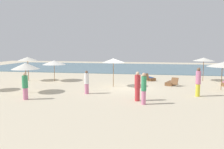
{
  "coord_description": "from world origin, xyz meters",
  "views": [
    {
      "loc": [
        1.91,
        -17.62,
        3.32
      ],
      "look_at": [
        -1.07,
        -0.21,
        1.1
      ],
      "focal_mm": 35.85,
      "sensor_mm": 36.0,
      "label": 1
    }
  ],
  "objects_px": {
    "umbrella_1": "(28,59)",
    "person_4": "(198,82)",
    "lounger_1": "(171,83)",
    "umbrella_0": "(54,63)",
    "person_5": "(137,86)",
    "person_0": "(87,82)",
    "umbrella_3": "(113,61)",
    "umbrella_5": "(26,66)",
    "umbrella_6": "(204,59)",
    "lounger_0": "(149,78)",
    "umbrella_2": "(222,65)",
    "person_1": "(144,88)",
    "person_3": "(25,86)"
  },
  "relations": [
    {
      "from": "umbrella_2",
      "to": "umbrella_3",
      "type": "relative_size",
      "value": 0.98
    },
    {
      "from": "person_0",
      "to": "person_1",
      "type": "height_order",
      "value": "person_1"
    },
    {
      "from": "umbrella_2",
      "to": "person_0",
      "type": "height_order",
      "value": "umbrella_2"
    },
    {
      "from": "umbrella_0",
      "to": "umbrella_3",
      "type": "xyz_separation_m",
      "value": [
        6.15,
        -2.13,
        0.39
      ]
    },
    {
      "from": "person_0",
      "to": "umbrella_3",
      "type": "bearing_deg",
      "value": 66.22
    },
    {
      "from": "person_1",
      "to": "umbrella_0",
      "type": "bearing_deg",
      "value": 139.39
    },
    {
      "from": "person_5",
      "to": "umbrella_1",
      "type": "bearing_deg",
      "value": 149.76
    },
    {
      "from": "umbrella_6",
      "to": "person_4",
      "type": "xyz_separation_m",
      "value": [
        -1.88,
        -7.11,
        -1.1
      ]
    },
    {
      "from": "umbrella_1",
      "to": "person_3",
      "type": "height_order",
      "value": "umbrella_1"
    },
    {
      "from": "umbrella_3",
      "to": "person_1",
      "type": "bearing_deg",
      "value": -63.87
    },
    {
      "from": "lounger_1",
      "to": "person_5",
      "type": "distance_m",
      "value": 6.76
    },
    {
      "from": "umbrella_1",
      "to": "person_0",
      "type": "height_order",
      "value": "umbrella_1"
    },
    {
      "from": "umbrella_0",
      "to": "person_1",
      "type": "distance_m",
      "value": 11.63
    },
    {
      "from": "umbrella_0",
      "to": "umbrella_1",
      "type": "distance_m",
      "value": 2.57
    },
    {
      "from": "person_3",
      "to": "person_5",
      "type": "xyz_separation_m",
      "value": [
        6.96,
        0.83,
        0.05
      ]
    },
    {
      "from": "umbrella_2",
      "to": "lounger_0",
      "type": "bearing_deg",
      "value": 142.75
    },
    {
      "from": "umbrella_1",
      "to": "person_1",
      "type": "height_order",
      "value": "umbrella_1"
    },
    {
      "from": "umbrella_6",
      "to": "umbrella_0",
      "type": "bearing_deg",
      "value": -170.89
    },
    {
      "from": "umbrella_1",
      "to": "lounger_0",
      "type": "height_order",
      "value": "umbrella_1"
    },
    {
      "from": "umbrella_0",
      "to": "umbrella_5",
      "type": "xyz_separation_m",
      "value": [
        0.35,
        -5.6,
        0.15
      ]
    },
    {
      "from": "lounger_1",
      "to": "person_1",
      "type": "height_order",
      "value": "person_1"
    },
    {
      "from": "umbrella_2",
      "to": "umbrella_5",
      "type": "relative_size",
      "value": 1.06
    },
    {
      "from": "person_1",
      "to": "person_5",
      "type": "height_order",
      "value": "person_1"
    },
    {
      "from": "umbrella_1",
      "to": "umbrella_3",
      "type": "xyz_separation_m",
      "value": [
        8.66,
        -1.74,
        0.03
      ]
    },
    {
      "from": "umbrella_1",
      "to": "umbrella_6",
      "type": "height_order",
      "value": "umbrella_1"
    },
    {
      "from": "umbrella_3",
      "to": "umbrella_5",
      "type": "bearing_deg",
      "value": -149.03
    },
    {
      "from": "person_1",
      "to": "lounger_0",
      "type": "bearing_deg",
      "value": 88.4
    },
    {
      "from": "lounger_1",
      "to": "person_4",
      "type": "height_order",
      "value": "person_4"
    },
    {
      "from": "umbrella_1",
      "to": "umbrella_6",
      "type": "distance_m",
      "value": 16.91
    },
    {
      "from": "umbrella_5",
      "to": "person_3",
      "type": "height_order",
      "value": "umbrella_5"
    },
    {
      "from": "person_4",
      "to": "umbrella_2",
      "type": "bearing_deg",
      "value": 49.23
    },
    {
      "from": "person_1",
      "to": "umbrella_5",
      "type": "bearing_deg",
      "value": 167.03
    },
    {
      "from": "umbrella_2",
      "to": "umbrella_6",
      "type": "height_order",
      "value": "umbrella_6"
    },
    {
      "from": "lounger_0",
      "to": "person_5",
      "type": "xyz_separation_m",
      "value": [
        -0.67,
        -8.64,
        0.73
      ]
    },
    {
      "from": "umbrella_1",
      "to": "lounger_0",
      "type": "relative_size",
      "value": 1.34
    },
    {
      "from": "umbrella_2",
      "to": "lounger_1",
      "type": "distance_m",
      "value": 4.35
    },
    {
      "from": "lounger_0",
      "to": "lounger_1",
      "type": "height_order",
      "value": "lounger_0"
    },
    {
      "from": "umbrella_5",
      "to": "lounger_0",
      "type": "height_order",
      "value": "umbrella_5"
    },
    {
      "from": "lounger_0",
      "to": "person_1",
      "type": "xyz_separation_m",
      "value": [
        -0.26,
        -9.43,
        0.77
      ]
    },
    {
      "from": "umbrella_0",
      "to": "person_4",
      "type": "height_order",
      "value": "umbrella_0"
    },
    {
      "from": "person_1",
      "to": "person_3",
      "type": "distance_m",
      "value": 7.36
    },
    {
      "from": "umbrella_1",
      "to": "umbrella_3",
      "type": "distance_m",
      "value": 8.83
    },
    {
      "from": "umbrella_6",
      "to": "person_3",
      "type": "bearing_deg",
      "value": -142.26
    },
    {
      "from": "umbrella_6",
      "to": "person_4",
      "type": "relative_size",
      "value": 1.16
    },
    {
      "from": "umbrella_2",
      "to": "person_3",
      "type": "xyz_separation_m",
      "value": [
        -13.08,
        -5.32,
        -1.11
      ]
    },
    {
      "from": "umbrella_1",
      "to": "person_3",
      "type": "xyz_separation_m",
      "value": [
        3.96,
        -7.2,
        -1.27
      ]
    },
    {
      "from": "umbrella_1",
      "to": "person_4",
      "type": "bearing_deg",
      "value": -16.7
    },
    {
      "from": "umbrella_6",
      "to": "lounger_0",
      "type": "distance_m",
      "value": 5.48
    },
    {
      "from": "person_3",
      "to": "umbrella_6",
      "type": "bearing_deg",
      "value": 37.74
    },
    {
      "from": "umbrella_2",
      "to": "umbrella_5",
      "type": "bearing_deg",
      "value": -166.75
    }
  ]
}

